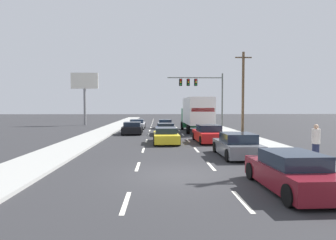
% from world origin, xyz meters
% --- Properties ---
extents(ground_plane, '(140.00, 140.00, 0.00)m').
position_xyz_m(ground_plane, '(0.00, 25.00, 0.00)').
color(ground_plane, '#2B2B2D').
extents(sidewalk_right, '(2.80, 80.00, 0.14)m').
position_xyz_m(sidewalk_right, '(6.65, 20.00, 0.07)').
color(sidewalk_right, '#9E9E99').
rests_on(sidewalk_right, ground_plane).
extents(sidewalk_left, '(2.80, 80.00, 0.14)m').
position_xyz_m(sidewalk_left, '(-6.65, 20.00, 0.07)').
color(sidewalk_left, '#9E9E99').
rests_on(sidewalk_left, ground_plane).
extents(lane_markings, '(3.54, 62.00, 0.01)m').
position_xyz_m(lane_markings, '(0.00, 21.69, 0.00)').
color(lane_markings, silver).
rests_on(lane_markings, ground_plane).
extents(car_white, '(1.93, 4.29, 1.19)m').
position_xyz_m(car_white, '(-3.35, 24.62, 0.55)').
color(car_white, white).
rests_on(car_white, ground_plane).
extents(car_black, '(2.01, 4.07, 1.22)m').
position_xyz_m(car_black, '(-3.34, 17.71, 0.56)').
color(car_black, black).
rests_on(car_black, ground_plane).
extents(car_silver, '(1.96, 4.21, 1.15)m').
position_xyz_m(car_silver, '(0.13, 24.77, 0.53)').
color(car_silver, '#B7BABF').
rests_on(car_silver, ground_plane).
extents(car_navy, '(1.94, 4.24, 1.13)m').
position_xyz_m(car_navy, '(0.01, 16.91, 0.53)').
color(car_navy, '#141E4C').
rests_on(car_navy, ground_plane).
extents(car_yellow, '(1.99, 4.47, 1.17)m').
position_xyz_m(car_yellow, '(-0.16, 10.31, 0.55)').
color(car_yellow, yellow).
rests_on(car_yellow, ground_plane).
extents(box_truck, '(2.78, 8.70, 3.71)m').
position_xyz_m(box_truck, '(3.42, 19.61, 2.11)').
color(box_truck, white).
rests_on(box_truck, ground_plane).
extents(car_red, '(2.13, 4.42, 1.35)m').
position_xyz_m(car_red, '(3.19, 10.70, 0.61)').
color(car_red, red).
rests_on(car_red, ground_plane).
extents(car_gray, '(2.01, 4.13, 1.31)m').
position_xyz_m(car_gray, '(3.62, 4.17, 0.60)').
color(car_gray, slate).
rests_on(car_gray, ground_plane).
extents(car_maroon, '(1.93, 4.17, 1.29)m').
position_xyz_m(car_maroon, '(3.63, -2.32, 0.60)').
color(car_maroon, maroon).
rests_on(car_maroon, ground_plane).
extents(traffic_signal_mast, '(7.74, 0.69, 7.38)m').
position_xyz_m(traffic_signal_mast, '(4.79, 28.31, 5.59)').
color(traffic_signal_mast, '#595B56').
rests_on(traffic_signal_mast, ground_plane).
extents(utility_pole_mid, '(1.80, 0.28, 8.71)m').
position_xyz_m(utility_pole_mid, '(8.56, 19.70, 4.49)').
color(utility_pole_mid, brown).
rests_on(utility_pole_mid, ground_plane).
extents(roadside_billboard, '(4.02, 0.36, 7.80)m').
position_xyz_m(roadside_billboard, '(-11.67, 31.90, 5.56)').
color(roadside_billboard, slate).
rests_on(roadside_billboard, ground_plane).
extents(pedestrian_near_corner, '(0.38, 0.38, 1.77)m').
position_xyz_m(pedestrian_near_corner, '(6.91, 2.11, 1.03)').
color(pedestrian_near_corner, '#1E233F').
rests_on(pedestrian_near_corner, sidewalk_right).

